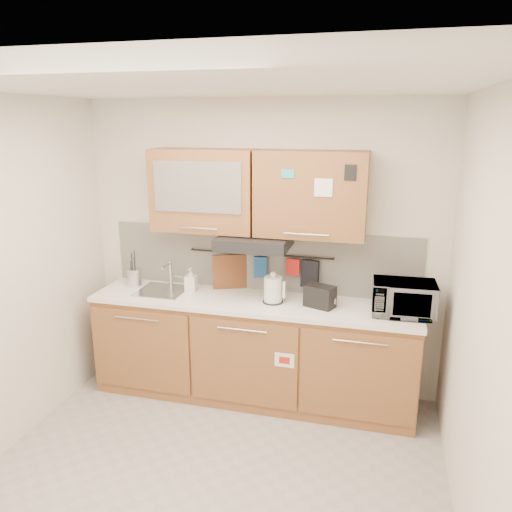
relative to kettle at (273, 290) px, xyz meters
The scene contains 20 objects.
floor 1.57m from the kettle, 98.84° to the right, with size 3.20×3.20×0.00m, color #9E9993.
ceiling 1.97m from the kettle, 98.84° to the right, with size 3.20×3.20×0.00m, color white.
wall_back 0.46m from the kettle, 119.76° to the left, with size 3.20×3.20×0.00m, color silver.
wall_right 1.86m from the kettle, 39.78° to the right, with size 3.00×3.00×0.00m, color silver.
base_cabinet 0.65m from the kettle, behind, with size 2.80×0.64×0.88m.
countertop 0.22m from the kettle, behind, with size 2.82×0.62×0.04m, color white.
backsplash 0.40m from the kettle, 120.71° to the left, with size 2.80×0.02×0.56m, color silver.
upper_cabinets 0.84m from the kettle, 142.64° to the left, with size 1.82×0.37×0.70m.
range_hood 0.44m from the kettle, 158.92° to the left, with size 0.60×0.46×0.10m, color black.
sink 1.04m from the kettle, behind, with size 0.42×0.40×0.26m.
utensil_rail 0.40m from the kettle, 124.11° to the left, with size 0.02×0.02×1.30m, color black.
utensil_crock 1.34m from the kettle, behind, with size 0.15×0.15×0.33m.
kettle is the anchor object (origin of this frame).
toaster 0.40m from the kettle, ahead, with size 0.28×0.22×0.18m.
microwave 1.06m from the kettle, ahead, with size 0.48×0.33×0.27m, color #999999.
soap_bottle 0.78m from the kettle, behind, with size 0.10×0.10×0.22m, color #999999.
cutting_board 0.52m from the kettle, 150.74° to the left, with size 0.33×0.02×0.40m, color brown.
oven_mitt 0.33m from the kettle, 124.50° to the left, with size 0.12×0.03×0.19m, color #1E4F8D.
dark_pouch 0.38m from the kettle, 43.41° to the left, with size 0.16×0.04×0.25m, color black.
pot_holder 0.31m from the kettle, 64.94° to the left, with size 0.12×0.02×0.15m, color red.
Camera 1 is at (1.05, -2.71, 2.41)m, focal length 35.00 mm.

